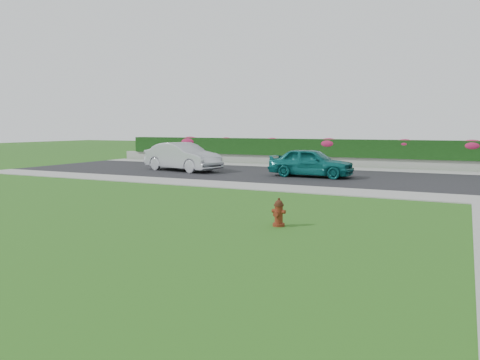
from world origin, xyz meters
The scene contains 15 objects.
ground centered at (0.00, 0.00, 0.00)m, with size 120.00×120.00×0.00m, color black.
street_far centered at (-5.00, 14.00, 0.02)m, with size 26.00×8.00×0.04m, color black.
sidewalk_far centered at (-6.00, 9.00, 0.02)m, with size 24.00×2.00×0.04m, color gray.
sidewalk_beyond centered at (-1.00, 19.00, 0.02)m, with size 34.00×2.00×0.04m, color gray.
retaining_wall centered at (-1.00, 20.50, 0.30)m, with size 34.00×0.40×0.60m, color gray.
hedge centered at (-1.00, 20.60, 1.15)m, with size 32.00×0.90×1.10m, color black.
fire_hydrant centered at (1.64, 2.23, 0.33)m, with size 0.36×0.34×0.71m.
sedan_teal centered at (-1.04, 13.50, 0.74)m, with size 1.66×4.11×1.40m, color #0C5F5D.
sedan_silver centered at (-8.43, 13.44, 0.82)m, with size 1.65×4.73×1.56m, color #B5B6BD.
flower_clump_a centered at (-12.33, 20.50, 1.40)m, with size 1.52×0.98×0.76m, color #B81F4B.
flower_clump_b centered at (-9.37, 20.50, 1.50)m, with size 1.02×0.66×0.51m, color #B81F4B.
flower_clump_c centered at (-5.91, 20.50, 1.50)m, with size 1.02×0.66×0.51m, color #B81F4B.
flower_clump_d centered at (-2.09, 20.50, 1.43)m, with size 1.35×0.87×0.68m, color #B81F4B.
flower_clump_e centered at (2.47, 20.50, 1.47)m, with size 1.14×0.73×0.57m, color #B81F4B.
flower_clump_f centered at (6.03, 20.50, 1.44)m, with size 1.33×0.85×0.66m, color #B81F4B.
Camera 1 is at (5.78, -8.49, 2.45)m, focal length 35.00 mm.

